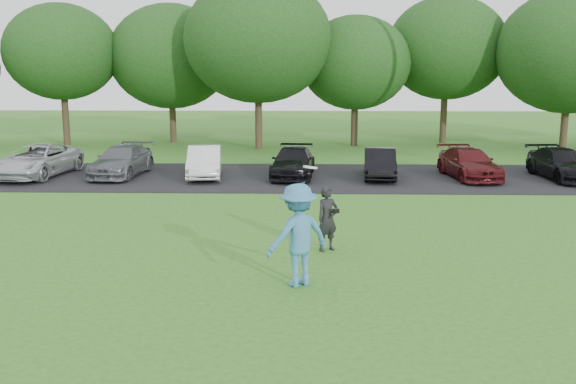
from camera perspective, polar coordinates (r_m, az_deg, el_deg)
name	(u,v)px	position (r m, az deg, el deg)	size (l,w,h in m)	color
ground	(283,298)	(11.99, -0.46, -9.37)	(100.00, 100.00, 0.00)	#2D661D
parking_lot	(295,177)	(24.59, 0.61, 1.35)	(32.00, 6.50, 0.03)	black
frisbee_player	(298,235)	(12.35, 0.91, -3.85)	(1.50, 1.31, 2.38)	teal
camera_bystander	(327,219)	(14.76, 3.52, -2.37)	(0.66, 0.61, 1.52)	black
parked_cars	(279,162)	(24.49, -0.82, 2.70)	(28.39, 4.73, 1.24)	#521211
tree_row	(327,52)	(34.01, 3.52, 12.32)	(42.39, 9.85, 8.64)	#38281C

